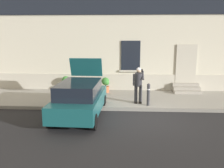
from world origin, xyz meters
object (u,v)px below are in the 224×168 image
at_px(hatchback_car_teal, 80,98).
at_px(bollard_near_person, 148,94).
at_px(bollard_far_left, 78,93).
at_px(planter_terracotta, 106,84).
at_px(person_on_phone, 138,83).
at_px(planter_cream, 66,83).

bearing_deg(hatchback_car_teal, bollard_near_person, 24.22).
height_order(bollard_far_left, planter_terracotta, bollard_far_left).
xyz_separation_m(bollard_far_left, planter_terracotta, (1.08, 2.57, -0.11)).
distance_m(person_on_phone, planter_terracotta, 2.91).
height_order(hatchback_car_teal, planter_terracotta, hatchback_car_teal).
bearing_deg(bollard_far_left, planter_terracotta, 67.24).
relative_size(person_on_phone, planter_cream, 2.03).
distance_m(bollard_far_left, planter_cream, 3.13).
bearing_deg(bollard_near_person, person_on_phone, 146.19).
relative_size(bollard_near_person, planter_terracotta, 1.22).
xyz_separation_m(planter_cream, planter_terracotta, (2.35, -0.29, 0.00)).
relative_size(hatchback_car_teal, bollard_far_left, 3.94).
distance_m(hatchback_car_teal, person_on_phone, 3.00).
distance_m(bollard_near_person, planter_terracotta, 3.38).
xyz_separation_m(hatchback_car_teal, planter_terracotta, (0.75, 3.89, -0.19)).
bearing_deg(person_on_phone, bollard_far_left, 179.14).
xyz_separation_m(person_on_phone, planter_cream, (-4.09, 2.56, -0.55)).
distance_m(planter_cream, planter_terracotta, 2.37).
bearing_deg(person_on_phone, planter_cream, 140.99).
bearing_deg(planter_terracotta, planter_cream, 172.95).
bearing_deg(planter_cream, person_on_phone, -31.99).
distance_m(person_on_phone, planter_cream, 4.85).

